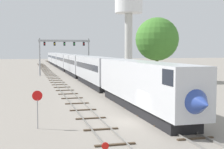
% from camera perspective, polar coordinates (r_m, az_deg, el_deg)
% --- Properties ---
extents(ground_plane, '(400.00, 400.00, 0.00)m').
position_cam_1_polar(ground_plane, '(26.91, 4.45, -8.30)').
color(ground_plane, gray).
extents(track_main, '(2.60, 200.00, 0.16)m').
position_cam_1_polar(track_main, '(85.66, -7.49, 0.39)').
color(track_main, slate).
rests_on(track_main, ground).
extents(track_near, '(2.60, 160.00, 0.16)m').
position_cam_1_polar(track_near, '(65.27, -10.09, -0.85)').
color(track_near, slate).
rests_on(track_near, ground).
extents(passenger_train, '(3.04, 136.51, 4.80)m').
position_cam_1_polar(passenger_train, '(87.61, -7.68, 2.14)').
color(passenger_train, silver).
rests_on(passenger_train, ground).
extents(signal_gantry, '(12.10, 0.49, 8.69)m').
position_cam_1_polar(signal_gantry, '(76.77, -8.41, 4.63)').
color(signal_gantry, '#999BA0').
rests_on(signal_gantry, ground).
extents(water_tower, '(9.42, 9.42, 24.54)m').
position_cam_1_polar(water_tower, '(110.10, 2.96, 11.23)').
color(water_tower, beige).
rests_on(water_tower, ground).
extents(stop_sign, '(0.76, 0.08, 2.88)m').
position_cam_1_polar(stop_sign, '(24.69, -13.07, -5.11)').
color(stop_sign, gray).
rests_on(stop_sign, ground).
extents(trackside_tree_left, '(8.09, 8.09, 12.00)m').
position_cam_1_polar(trackside_tree_left, '(61.08, 7.98, 6.21)').
color(trackside_tree_left, brown).
rests_on(trackside_tree_left, ground).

